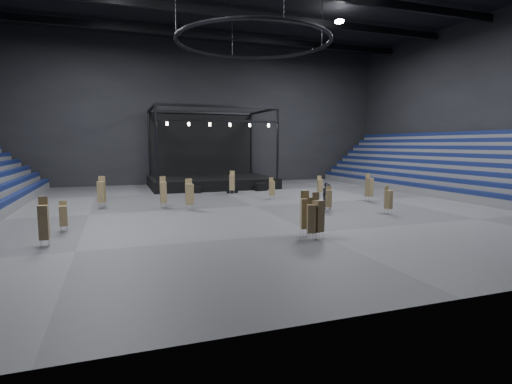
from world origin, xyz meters
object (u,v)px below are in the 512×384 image
object	(u,v)px
chair_stack_2	(311,218)
chair_stack_5	(63,215)
chair_stack_12	(102,191)
man_center	(327,196)
flight_case_right	(261,187)
chair_stack_9	(369,187)
chair_stack_8	(163,192)
chair_stack_0	(44,221)
chair_stack_10	(272,188)
flight_case_left	(196,190)
chair_stack_6	(232,182)
chair_stack_7	(388,199)
chair_stack_3	(189,194)
crew_member	(326,193)
stage	(210,174)
flight_case_mid	(232,190)
chair_stack_1	(305,213)
chair_stack_4	(329,198)
chair_stack_11	(320,185)
chair_stack_13	(318,215)

from	to	relation	value
chair_stack_2	chair_stack_5	bearing A→B (deg)	173.73
chair_stack_12	man_center	bearing A→B (deg)	-6.51
flight_case_right	chair_stack_9	distance (m)	12.47
chair_stack_8	man_center	world-z (taller)	chair_stack_8
chair_stack_0	chair_stack_10	world-z (taller)	chair_stack_0
flight_case_left	flight_case_right	bearing A→B (deg)	-2.07
chair_stack_9	chair_stack_6	bearing A→B (deg)	123.31
flight_case_right	chair_stack_7	bearing A→B (deg)	-77.39
chair_stack_5	chair_stack_0	bearing A→B (deg)	-102.17
chair_stack_3	chair_stack_8	distance (m)	2.52
chair_stack_9	crew_member	xyz separation A→B (m)	(-4.28, -0.03, -0.40)
chair_stack_10	chair_stack_12	size ratio (longest dim) A/B	0.79
stage	chair_stack_10	xyz separation A→B (m)	(2.96, -12.84, -0.40)
flight_case_mid	chair_stack_7	xyz separation A→B (m)	(7.30, -15.70, 0.72)
chair_stack_10	man_center	xyz separation A→B (m)	(1.90, -6.92, -0.05)
chair_stack_7	man_center	world-z (taller)	chair_stack_7
chair_stack_2	chair_stack_5	world-z (taller)	chair_stack_2
chair_stack_1	chair_stack_7	bearing A→B (deg)	41.66
chair_stack_6	crew_member	bearing A→B (deg)	-35.12
chair_stack_4	chair_stack_0	bearing A→B (deg)	-143.30
chair_stack_1	chair_stack_10	bearing A→B (deg)	91.04
chair_stack_11	chair_stack_13	world-z (taller)	chair_stack_13
chair_stack_12	stage	bearing A→B (deg)	63.58
chair_stack_11	stage	bearing A→B (deg)	130.42
chair_stack_5	chair_stack_12	size ratio (longest dim) A/B	0.71
flight_case_right	chair_stack_3	size ratio (longest dim) A/B	0.53
chair_stack_0	chair_stack_9	bearing A→B (deg)	19.42
chair_stack_9	chair_stack_11	world-z (taller)	chair_stack_9
chair_stack_7	chair_stack_13	distance (m)	10.02
stage	chair_stack_10	world-z (taller)	stage
chair_stack_2	chair_stack_13	world-z (taller)	chair_stack_13
chair_stack_2	flight_case_mid	bearing A→B (deg)	106.27
flight_case_right	man_center	size ratio (longest dim) A/B	0.63
chair_stack_8	chair_stack_9	distance (m)	17.76
chair_stack_5	chair_stack_10	distance (m)	18.75
chair_stack_2	chair_stack_5	size ratio (longest dim) A/B	1.25
chair_stack_6	chair_stack_1	bearing A→B (deg)	-71.97
chair_stack_0	man_center	distance (m)	19.62
chair_stack_1	crew_member	world-z (taller)	chair_stack_1
chair_stack_4	man_center	distance (m)	1.08
flight_case_mid	chair_stack_9	distance (m)	13.89
stage	chair_stack_9	xyz separation A→B (m)	(10.53, -17.09, -0.15)
stage	chair_stack_4	xyz separation A→B (m)	(4.40, -20.74, -0.42)
chair_stack_5	chair_stack_10	xyz separation A→B (m)	(16.47, 8.96, 0.09)
chair_stack_0	chair_stack_6	world-z (taller)	chair_stack_0
crew_member	flight_case_left	bearing A→B (deg)	59.00
chair_stack_1	chair_stack_11	xyz separation A→B (m)	(8.87, 14.76, -0.23)
stage	chair_stack_2	world-z (taller)	stage
chair_stack_8	man_center	distance (m)	12.92
flight_case_right	chair_stack_4	xyz separation A→B (m)	(0.10, -14.43, 0.60)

